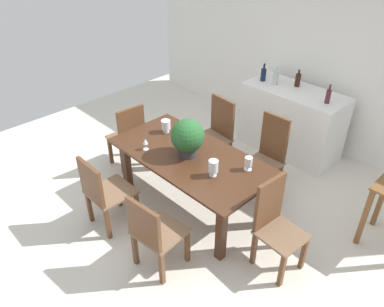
# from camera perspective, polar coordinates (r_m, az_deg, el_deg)

# --- Properties ---
(ground_plane) EXTENTS (7.04, 7.04, 0.00)m
(ground_plane) POSITION_cam_1_polar(r_m,az_deg,el_deg) (4.68, -1.06, -8.41)
(ground_plane) COLOR silver
(back_wall) EXTENTS (6.40, 0.10, 2.60)m
(back_wall) POSITION_cam_1_polar(r_m,az_deg,el_deg) (5.88, 18.15, 13.73)
(back_wall) COLOR white
(back_wall) RESTS_ON ground
(dining_table) EXTENTS (1.91, 0.98, 0.76)m
(dining_table) POSITION_cam_1_polar(r_m,az_deg,el_deg) (4.34, -0.30, -1.59)
(dining_table) COLOR #422616
(dining_table) RESTS_ON ground
(chair_near_right) EXTENTS (0.50, 0.49, 0.90)m
(chair_near_right) POSITION_cam_1_polar(r_m,az_deg,el_deg) (3.70, -5.97, -11.75)
(chair_near_right) COLOR brown
(chair_near_right) RESTS_ON ground
(chair_foot_end) EXTENTS (0.46, 0.45, 1.00)m
(chair_foot_end) POSITION_cam_1_polar(r_m,az_deg,el_deg) (3.82, 12.45, -10.03)
(chair_foot_end) COLOR brown
(chair_foot_end) RESTS_ON ground
(chair_far_left) EXTENTS (0.50, 0.46, 1.00)m
(chair_far_left) POSITION_cam_1_polar(r_m,az_deg,el_deg) (5.19, 3.85, 3.60)
(chair_far_left) COLOR brown
(chair_far_left) RESTS_ON ground
(chair_near_left) EXTENTS (0.46, 0.48, 0.92)m
(chair_near_left) POSITION_cam_1_polar(r_m,az_deg,el_deg) (4.26, -13.47, -5.52)
(chair_near_left) COLOR brown
(chair_near_left) RESTS_ON ground
(chair_head_end) EXTENTS (0.45, 0.46, 0.96)m
(chair_head_end) POSITION_cam_1_polar(r_m,az_deg,el_deg) (5.19, -9.57, 2.84)
(chair_head_end) COLOR brown
(chair_head_end) RESTS_ON ground
(chair_far_right) EXTENTS (0.41, 0.47, 1.05)m
(chair_far_right) POSITION_cam_1_polar(r_m,az_deg,el_deg) (4.76, 11.48, 0.02)
(chair_far_right) COLOR brown
(chair_far_right) RESTS_ON ground
(flower_centerpiece) EXTENTS (0.38, 0.38, 0.44)m
(flower_centerpiece) POSITION_cam_1_polar(r_m,az_deg,el_deg) (4.15, -0.68, 2.52)
(flower_centerpiece) COLOR #333338
(flower_centerpiece) RESTS_ON dining_table
(crystal_vase_left) EXTENTS (0.09, 0.09, 0.16)m
(crystal_vase_left) POSITION_cam_1_polar(r_m,az_deg,el_deg) (4.03, 8.57, -1.38)
(crystal_vase_left) COLOR silver
(crystal_vase_left) RESTS_ON dining_table
(crystal_vase_center_near) EXTENTS (0.10, 0.10, 0.19)m
(crystal_vase_center_near) POSITION_cam_1_polar(r_m,az_deg,el_deg) (3.88, 3.26, -2.01)
(crystal_vase_center_near) COLOR silver
(crystal_vase_center_near) RESTS_ON dining_table
(crystal_vase_right) EXTENTS (0.12, 0.12, 0.16)m
(crystal_vase_right) POSITION_cam_1_polar(r_m,az_deg,el_deg) (4.67, -4.00, 4.36)
(crystal_vase_right) COLOR silver
(crystal_vase_right) RESTS_ON dining_table
(wine_glass) EXTENTS (0.06, 0.06, 0.14)m
(wine_glass) POSITION_cam_1_polar(r_m,az_deg,el_deg) (4.35, -7.10, 1.74)
(wine_glass) COLOR silver
(wine_glass) RESTS_ON dining_table
(kitchen_counter) EXTENTS (1.43, 0.67, 0.97)m
(kitchen_counter) POSITION_cam_1_polar(r_m,az_deg,el_deg) (5.73, 14.86, 4.80)
(kitchen_counter) COLOR white
(kitchen_counter) RESTS_ON ground
(wine_bottle_tall) EXTENTS (0.07, 0.07, 0.25)m
(wine_bottle_tall) POSITION_cam_1_polar(r_m,az_deg,el_deg) (5.62, 15.78, 10.73)
(wine_bottle_tall) COLOR black
(wine_bottle_tall) RESTS_ON kitchen_counter
(wine_bottle_green) EXTENTS (0.08, 0.08, 0.26)m
(wine_bottle_green) POSITION_cam_1_polar(r_m,az_deg,el_deg) (5.71, 10.80, 11.73)
(wine_bottle_green) COLOR #0F1E38
(wine_bottle_green) RESTS_ON kitchen_counter
(wine_bottle_clear) EXTENTS (0.06, 0.06, 0.26)m
(wine_bottle_clear) POSITION_cam_1_polar(r_m,az_deg,el_deg) (5.22, 19.98, 8.20)
(wine_bottle_clear) COLOR #511E28
(wine_bottle_clear) RESTS_ON kitchen_counter
(wine_bottle_amber) EXTENTS (0.08, 0.08, 0.28)m
(wine_bottle_amber) POSITION_cam_1_polar(r_m,az_deg,el_deg) (5.60, 12.61, 11.29)
(wine_bottle_amber) COLOR #B2BFB7
(wine_bottle_amber) RESTS_ON kitchen_counter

